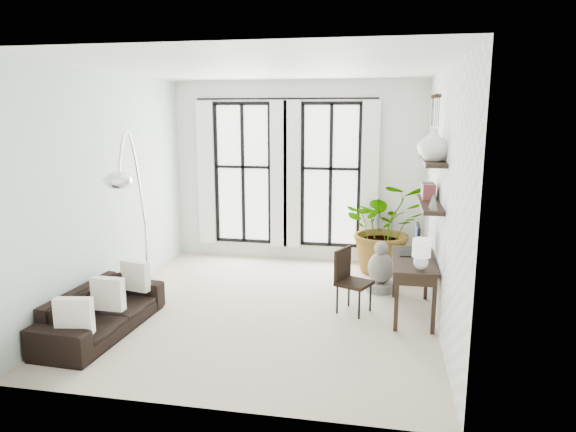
% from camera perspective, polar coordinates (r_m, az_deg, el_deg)
% --- Properties ---
extents(floor, '(5.00, 5.00, 0.00)m').
position_cam_1_polar(floor, '(7.20, -2.36, -10.14)').
color(floor, '#BCAD96').
rests_on(floor, ground).
extents(ceiling, '(5.00, 5.00, 0.00)m').
position_cam_1_polar(ceiling, '(6.72, -2.59, 16.15)').
color(ceiling, white).
rests_on(ceiling, wall_back).
extents(wall_left, '(0.00, 5.00, 5.00)m').
position_cam_1_polar(wall_left, '(7.61, -19.24, 2.89)').
color(wall_left, silver).
rests_on(wall_left, floor).
extents(wall_right, '(0.00, 5.00, 5.00)m').
position_cam_1_polar(wall_right, '(6.64, 16.81, 1.88)').
color(wall_right, white).
rests_on(wall_right, floor).
extents(wall_back, '(4.50, 0.00, 4.50)m').
position_cam_1_polar(wall_back, '(9.21, 1.07, 4.91)').
color(wall_back, white).
rests_on(wall_back, floor).
extents(windows, '(3.26, 0.13, 2.65)m').
position_cam_1_polar(windows, '(9.18, -0.24, 4.64)').
color(windows, white).
rests_on(windows, wall_back).
extents(wall_shelves, '(0.25, 1.30, 0.60)m').
position_cam_1_polar(wall_shelves, '(6.78, 15.55, 3.22)').
color(wall_shelves, black).
rests_on(wall_shelves, wall_right).
extents(sofa, '(0.83, 1.91, 0.55)m').
position_cam_1_polar(sofa, '(6.75, -19.98, -9.87)').
color(sofa, black).
rests_on(sofa, floor).
extents(throw_pillows, '(0.40, 1.52, 0.40)m').
position_cam_1_polar(throw_pillows, '(6.63, -19.36, -8.15)').
color(throw_pillows, silver).
rests_on(throw_pillows, sofa).
extents(plant, '(1.62, 1.48, 1.54)m').
position_cam_1_polar(plant, '(8.70, 10.70, -1.23)').
color(plant, '#2D7228').
rests_on(plant, floor).
extents(desk, '(0.55, 1.30, 1.16)m').
position_cam_1_polar(desk, '(6.89, 13.79, -5.13)').
color(desk, black).
rests_on(desk, floor).
extents(desk_chair, '(0.54, 0.54, 0.87)m').
position_cam_1_polar(desk_chair, '(6.96, 6.81, -6.66)').
color(desk_chair, black).
rests_on(desk_chair, floor).
extents(arc_lamp, '(0.74, 1.75, 2.44)m').
position_cam_1_polar(arc_lamp, '(6.96, -17.06, 4.66)').
color(arc_lamp, silver).
rests_on(arc_lamp, floor).
extents(buddha, '(0.43, 0.43, 0.77)m').
position_cam_1_polar(buddha, '(7.85, 10.25, -5.95)').
color(buddha, slate).
rests_on(buddha, floor).
extents(vase_a, '(0.37, 0.37, 0.38)m').
position_cam_1_polar(vase_a, '(6.44, 16.01, 7.61)').
color(vase_a, white).
rests_on(vase_a, shelf_upper).
extents(vase_b, '(0.37, 0.37, 0.38)m').
position_cam_1_polar(vase_b, '(6.84, 15.72, 7.82)').
color(vase_b, white).
rests_on(vase_b, shelf_upper).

